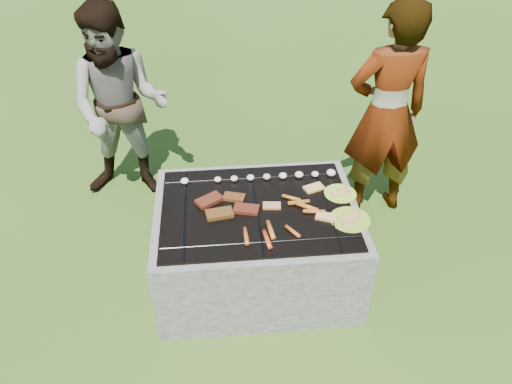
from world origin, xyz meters
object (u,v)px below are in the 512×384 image
Objects in this scene: plate_near at (350,220)px; cook at (386,114)px; fire_pit at (257,246)px; bystander at (120,107)px; plate_far at (340,194)px.

cook is at bearing 62.25° from plate_near.
bystander reaches higher than fire_pit.
cook reaches higher than plate_near.
plate_far is 0.14× the size of bystander.
plate_far is 1.82m from bystander.
bystander is (-1.51, 1.00, 0.19)m from plate_far.
cook is (0.46, 0.87, 0.24)m from plate_near.
plate_near is 1.98m from bystander.
plate_near is (0.56, -0.17, 0.33)m from fire_pit.
cook reaches higher than bystander.
plate_far is (0.56, 0.10, 0.33)m from fire_pit.
plate_far is 0.13× the size of cook.
plate_far is 0.80m from cook.
plate_far is at bearing 90.18° from plate_near.
fire_pit is 0.77× the size of cook.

